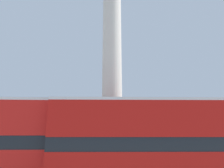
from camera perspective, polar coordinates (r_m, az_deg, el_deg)
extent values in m
cube|color=beige|center=(15.00, 0.00, -20.30)|extent=(3.94, 3.94, 0.83)
cylinder|color=beige|center=(17.72, 0.00, 17.73)|extent=(1.53, 1.53, 21.11)
cube|color=black|center=(9.69, 16.55, -15.94)|extent=(10.67, 3.40, 0.55)
cube|color=#B7140F|center=(9.72, 16.11, -10.00)|extent=(10.68, 3.45, 1.47)
cube|color=silver|center=(9.81, 15.78, -5.39)|extent=(10.68, 3.45, 0.12)
cylinder|color=black|center=(13.58, 16.72, -16.00)|extent=(0.14, 0.14, 4.51)
sphere|color=white|center=(13.72, 15.96, -5.73)|extent=(0.40, 0.40, 0.40)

